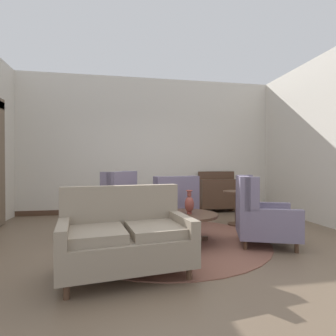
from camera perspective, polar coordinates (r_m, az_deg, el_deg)
The scene contains 13 objects.
ground at distance 4.11m, azimuth 0.97°, elevation -16.30°, with size 8.99×8.99×0.00m, color brown.
wall_back at distance 6.81m, azimuth -3.79°, elevation 4.86°, with size 6.58×0.08×3.39m, color silver.
wall_right at distance 6.19m, azimuth 29.86°, elevation 5.19°, with size 0.08×4.06×3.39m, color silver.
baseboard_back at distance 6.84m, azimuth -3.72°, elevation -8.92°, with size 6.42×0.03×0.12m, color #4C3323.
area_rug at distance 4.39m, azimuth 0.18°, elevation -15.10°, with size 3.11×3.11×0.01m, color brown.
coffee_table at distance 4.19m, azimuth 3.85°, elevation -10.66°, with size 0.98×0.98×0.45m.
porcelain_vase at distance 4.15m, azimuth 4.58°, elevation -7.56°, with size 0.14×0.14×0.36m.
settee at distance 3.06m, azimuth -9.09°, elevation -14.44°, with size 1.49×1.01×0.95m.
armchair_beside_settee at distance 4.29m, azimuth 19.06°, elevation -9.65°, with size 1.05×1.01×1.03m.
armchair_foreground_right at distance 4.78m, azimuth -12.43°, elevation -8.43°, with size 1.16×1.14×1.09m.
armchair_near_sideboard at distance 5.22m, azimuth 0.78°, elevation -7.92°, with size 1.02×1.04×0.99m.
side_table at distance 5.49m, azimuth 14.49°, elevation -7.59°, with size 0.53×0.53×0.68m.
sideboard at distance 6.96m, azimuth 10.77°, elevation -5.32°, with size 0.98×0.38×1.03m.
Camera 1 is at (-0.76, -3.86, 1.20)m, focal length 28.47 mm.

